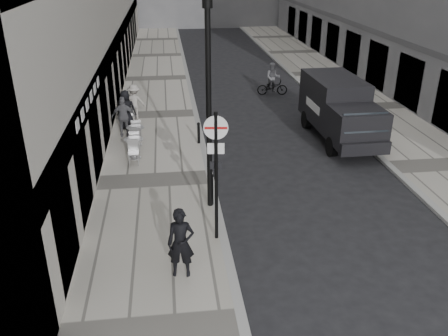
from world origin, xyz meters
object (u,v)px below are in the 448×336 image
Objects in this scene: walking_man at (181,243)px; sign_post at (216,161)px; cyclist at (272,82)px; lamppost at (209,97)px; panel_van at (339,107)px.

sign_post is (1.06, 1.58, 1.49)m from walking_man.
walking_man is 17.54m from cyclist.
walking_man reaches higher than cyclist.
sign_post is 15.81m from cyclist.
lamppost reaches higher than panel_van.
cyclist is at bearing 99.01° from panel_van.
panel_van is (7.25, 9.17, 0.42)m from walking_man.
walking_man is 0.99× the size of cyclist.
cyclist is at bearing 69.34° from lamppost.
cyclist is (-1.31, 7.34, -0.73)m from panel_van.
sign_post reaches higher than cyclist.
walking_man is at bearing -116.86° from sign_post.
cyclist is (5.95, 16.50, -0.32)m from walking_man.
lamppost reaches higher than cyclist.
sign_post is at bearing 62.93° from walking_man.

